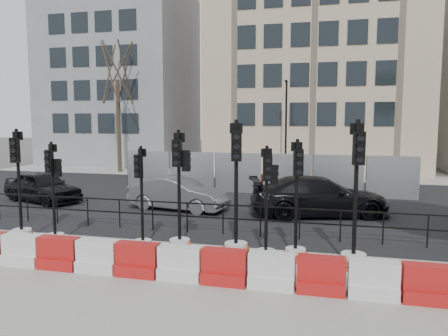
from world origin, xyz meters
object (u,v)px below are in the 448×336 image
(traffic_signal_a, at_px, (21,220))
(traffic_signal_d, at_px, (180,225))
(car_a, at_px, (43,187))
(traffic_signal_h, at_px, (354,241))
(car_c, at_px, (319,196))

(traffic_signal_a, relative_size, traffic_signal_d, 1.00)
(traffic_signal_a, relative_size, car_a, 0.78)
(traffic_signal_a, height_order, traffic_signal_h, traffic_signal_h)
(traffic_signal_d, xyz_separation_m, car_c, (3.54, 5.69, -0.05))
(traffic_signal_d, distance_m, car_a, 10.11)
(traffic_signal_a, distance_m, car_c, 10.29)
(car_a, bearing_deg, traffic_signal_d, -103.76)
(traffic_signal_h, relative_size, car_a, 0.85)
(traffic_signal_a, distance_m, traffic_signal_d, 4.95)
(car_c, bearing_deg, traffic_signal_h, 173.77)
(car_a, bearing_deg, traffic_signal_a, -128.88)
(traffic_signal_d, bearing_deg, car_c, 57.35)
(traffic_signal_h, height_order, car_a, traffic_signal_h)
(traffic_signal_h, height_order, car_c, traffic_signal_h)
(traffic_signal_a, height_order, traffic_signal_d, traffic_signal_a)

